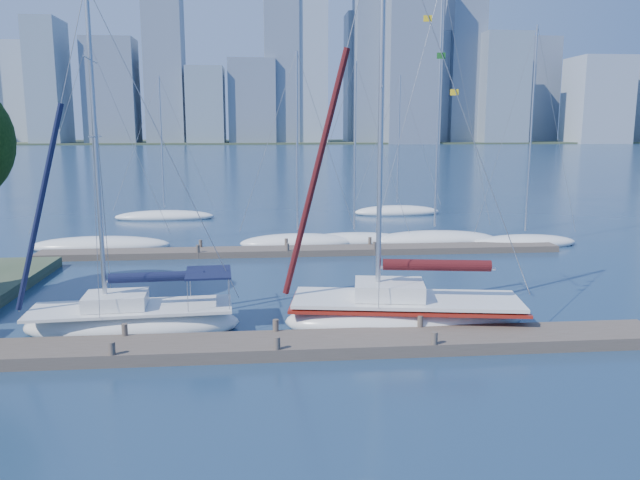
{
  "coord_description": "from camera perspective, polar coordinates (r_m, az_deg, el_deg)",
  "views": [
    {
      "loc": [
        -0.4,
        -19.42,
        7.16
      ],
      "look_at": [
        1.8,
        4.0,
        2.96
      ],
      "focal_mm": 35.0,
      "sensor_mm": 36.0,
      "label": 1
    }
  ],
  "objects": [
    {
      "name": "far_dock",
      "position": [
        36.18,
        -1.46,
        -1.0
      ],
      "size": [
        30.0,
        1.8,
        0.36
      ],
      "primitive_type": "cube",
      "color": "#50453B",
      "rests_on": "ground"
    },
    {
      "name": "bg_boat_0",
      "position": [
        39.8,
        -19.42,
        -0.43
      ],
      "size": [
        8.32,
        2.44,
        12.54
      ],
      "rotation": [
        0.0,
        0.0,
        -0.01
      ],
      "color": "white",
      "rests_on": "ground"
    },
    {
      "name": "near_dock",
      "position": [
        20.63,
        -4.0,
        -9.61
      ],
      "size": [
        26.0,
        2.0,
        0.4
      ],
      "primitive_type": "cube",
      "color": "#50453B",
      "rests_on": "ground"
    },
    {
      "name": "skyline",
      "position": [
        311.98,
        -1.37,
        15.71
      ],
      "size": [
        503.69,
        51.31,
        116.21
      ],
      "color": "slate",
      "rests_on": "ground"
    },
    {
      "name": "bg_boat_5",
      "position": [
        40.77,
        18.22,
        -0.12
      ],
      "size": [
        6.56,
        2.12,
        13.49
      ],
      "rotation": [
        0.0,
        0.0,
        0.01
      ],
      "color": "white",
      "rests_on": "ground"
    },
    {
      "name": "bg_boat_6",
      "position": [
        51.62,
        -14.0,
        2.12
      ],
      "size": [
        8.15,
        4.26,
        11.52
      ],
      "rotation": [
        0.0,
        0.0,
        0.29
      ],
      "color": "white",
      "rests_on": "ground"
    },
    {
      "name": "ground",
      "position": [
        20.7,
        -3.99,
        -10.13
      ],
      "size": [
        700.0,
        700.0,
        0.0
      ],
      "primitive_type": "plane",
      "color": "#162E48",
      "rests_on": "ground"
    },
    {
      "name": "bg_boat_2",
      "position": [
        38.53,
        -2.04,
        -0.19
      ],
      "size": [
        7.17,
        2.46,
        12.01
      ],
      "rotation": [
        0.0,
        0.0,
        -0.02
      ],
      "color": "white",
      "rests_on": "ground"
    },
    {
      "name": "sailboat_maroon",
      "position": [
        23.14,
        7.83,
        -4.95
      ],
      "size": [
        9.26,
        4.31,
        15.3
      ],
      "rotation": [
        0.0,
        0.0,
        -0.16
      ],
      "color": "white",
      "rests_on": "ground"
    },
    {
      "name": "bg_boat_4",
      "position": [
        40.06,
        10.41,
        0.12
      ],
      "size": [
        8.42,
        4.16,
        16.28
      ],
      "rotation": [
        0.0,
        0.0,
        0.22
      ],
      "color": "white",
      "rests_on": "ground"
    },
    {
      "name": "bg_boat_7",
      "position": [
        53.28,
        7.06,
        2.61
      ],
      "size": [
        7.59,
        4.75,
        11.83
      ],
      "rotation": [
        0.0,
        0.0,
        -0.37
      ],
      "color": "white",
      "rests_on": "ground"
    },
    {
      "name": "sailboat_navy",
      "position": [
        23.34,
        -16.85,
        -5.56
      ],
      "size": [
        7.76,
        3.0,
        12.36
      ],
      "rotation": [
        0.0,
        0.0,
        0.07
      ],
      "color": "white",
      "rests_on": "ground"
    },
    {
      "name": "bg_boat_3",
      "position": [
        39.42,
        3.14,
        0.01
      ],
      "size": [
        7.25,
        4.6,
        11.52
      ],
      "rotation": [
        0.0,
        0.0,
        -0.39
      ],
      "color": "white",
      "rests_on": "ground"
    },
    {
      "name": "far_shore",
      "position": [
        339.5,
        -5.35,
        8.88
      ],
      "size": [
        800.0,
        100.0,
        1.5
      ],
      "primitive_type": "cube",
      "color": "#38472D",
      "rests_on": "ground"
    }
  ]
}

